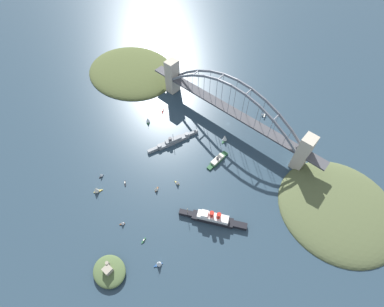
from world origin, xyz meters
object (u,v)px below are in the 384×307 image
object	(u,v)px
small_boat_6	(144,240)
small_boat_7	(125,183)
small_boat_2	(122,223)
small_boat_10	(225,138)
naval_cruiser	(173,141)
fort_island_mid_harbor	(109,271)
small_boat_0	(148,120)
ocean_liner	(213,218)
harbor_ferry_steamer	(218,160)
small_boat_3	(96,190)
small_boat_9	(101,175)
small_boat_8	(159,263)
small_boat_1	(156,189)
small_boat_5	(177,182)
harbor_arch_bridge	(230,109)
seaplane_taxiing_near_bridge	(264,115)
small_boat_4	(163,111)

from	to	relation	value
small_boat_6	small_boat_7	size ratio (longest dim) A/B	0.99
small_boat_2	small_boat_10	size ratio (longest dim) A/B	0.50
naval_cruiser	small_boat_10	distance (m)	71.64
fort_island_mid_harbor	small_boat_0	distance (m)	208.65
ocean_liner	harbor_ferry_steamer	size ratio (longest dim) A/B	1.97
small_boat_3	small_boat_7	world-z (taller)	small_boat_3
small_boat_2	small_boat_3	xyz separation A→B (m)	(55.48, -6.33, 1.92)
fort_island_mid_harbor	small_boat_9	bearing A→B (deg)	-33.57
naval_cruiser	small_boat_8	bearing A→B (deg)	128.50
small_boat_1	small_boat_9	distance (m)	73.85
small_boat_7	naval_cruiser	bearing A→B (deg)	-89.90
harbor_ferry_steamer	small_boat_5	size ratio (longest dim) A/B	4.36
small_boat_3	small_boat_10	xyz separation A→B (m)	(-67.93, -166.77, 0.73)
small_boat_6	small_boat_9	bearing A→B (deg)	-11.80
harbor_arch_bridge	naval_cruiser	distance (m)	90.80
small_boat_2	small_boat_6	distance (m)	31.86
naval_cruiser	seaplane_taxiing_near_bridge	distance (m)	143.55
small_boat_5	small_boat_7	bearing A→B (deg)	41.17
small_boat_3	small_boat_9	distance (m)	22.20
small_boat_10	ocean_liner	bearing A→B (deg)	120.83
harbor_arch_bridge	small_boat_7	world-z (taller)	harbor_arch_bridge
harbor_arch_bridge	small_boat_4	xyz separation A→B (m)	(89.88, 45.60, -28.53)
naval_cruiser	small_boat_8	world-z (taller)	naval_cruiser
ocean_liner	small_boat_0	size ratio (longest dim) A/B	7.47
small_boat_6	small_boat_9	world-z (taller)	small_boat_9
harbor_ferry_steamer	small_boat_1	distance (m)	88.60
small_boat_2	small_boat_9	size ratio (longest dim) A/B	0.84
small_boat_1	small_boat_3	distance (m)	72.27
small_boat_7	small_boat_8	size ratio (longest dim) A/B	0.75
small_boat_3	small_boat_5	bearing A→B (deg)	-132.12
small_boat_2	small_boat_7	bearing A→B (deg)	-43.16
harbor_ferry_steamer	small_boat_2	distance (m)	141.74
small_boat_6	small_boat_2	bearing A→B (deg)	4.72
small_boat_3	small_boat_9	size ratio (longest dim) A/B	1.44
harbor_ferry_steamer	small_boat_5	xyz separation A→B (m)	(16.19, 59.98, 1.66)
ocean_liner	small_boat_8	world-z (taller)	ocean_liner
ocean_liner	small_boat_9	size ratio (longest dim) A/B	10.07
naval_cruiser	fort_island_mid_harbor	distance (m)	178.84
naval_cruiser	small_boat_3	size ratio (longest dim) A/B	7.15
harbor_ferry_steamer	small_boat_3	bearing A→B (deg)	58.29
harbor_arch_bridge	small_boat_7	size ratio (longest dim) A/B	39.14
small_boat_1	small_boat_5	xyz separation A→B (m)	(-13.07, -23.64, 0.63)
small_boat_7	small_boat_8	bearing A→B (deg)	158.32
small_boat_4	small_boat_6	size ratio (longest dim) A/B	1.24
naval_cruiser	small_boat_5	world-z (taller)	naval_cruiser
seaplane_taxiing_near_bridge	small_boat_7	world-z (taller)	seaplane_taxiing_near_bridge
harbor_arch_bridge	small_boat_7	distance (m)	172.22
harbor_arch_bridge	small_boat_1	size ratio (longest dim) A/B	37.59
small_boat_6	small_boat_0	bearing A→B (deg)	-44.90
harbor_ferry_steamer	small_boat_0	distance (m)	120.19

